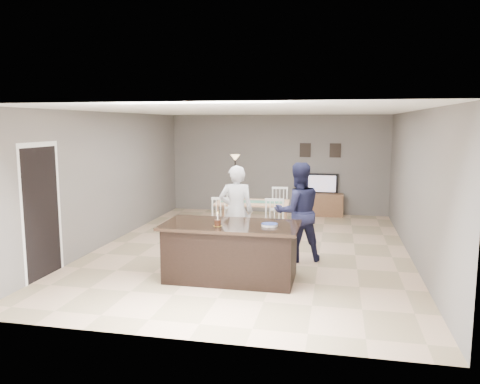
% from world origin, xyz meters
% --- Properties ---
extents(floor, '(8.00, 8.00, 0.00)m').
position_xyz_m(floor, '(0.00, 0.00, 0.00)').
color(floor, tan).
rests_on(floor, ground).
extents(room_shell, '(8.00, 8.00, 8.00)m').
position_xyz_m(room_shell, '(0.00, 0.00, 1.68)').
color(room_shell, slate).
rests_on(room_shell, floor).
extents(kitchen_island, '(2.15, 1.10, 0.90)m').
position_xyz_m(kitchen_island, '(0.00, -1.80, 0.45)').
color(kitchen_island, black).
rests_on(kitchen_island, floor).
extents(tv_console, '(1.20, 0.40, 0.60)m').
position_xyz_m(tv_console, '(1.20, 3.77, 0.30)').
color(tv_console, brown).
rests_on(tv_console, floor).
extents(television, '(0.91, 0.12, 0.53)m').
position_xyz_m(television, '(1.20, 3.84, 0.86)').
color(television, black).
rests_on(television, tv_console).
extents(tv_screen_glow, '(0.78, 0.00, 0.78)m').
position_xyz_m(tv_screen_glow, '(1.20, 3.76, 0.87)').
color(tv_screen_glow, orange).
rests_on(tv_screen_glow, tv_console).
extents(picture_frames, '(1.10, 0.02, 0.38)m').
position_xyz_m(picture_frames, '(1.15, 3.98, 1.75)').
color(picture_frames, black).
rests_on(picture_frames, room_shell).
extents(doorway, '(0.00, 2.10, 2.65)m').
position_xyz_m(doorway, '(-2.99, -2.30, 1.26)').
color(doorway, black).
rests_on(doorway, floor).
extents(woman, '(0.70, 0.53, 1.72)m').
position_xyz_m(woman, '(-0.18, -0.57, 0.86)').
color(woman, silver).
rests_on(woman, floor).
extents(man, '(1.06, 0.95, 1.78)m').
position_xyz_m(man, '(0.95, -0.54, 0.89)').
color(man, '#1A1C39').
rests_on(man, floor).
extents(birthday_cake, '(0.14, 0.14, 0.21)m').
position_xyz_m(birthday_cake, '(-0.17, -1.99, 0.95)').
color(birthday_cake, gold).
rests_on(birthday_cake, kitchen_island).
extents(plate_stack, '(0.26, 0.26, 0.04)m').
position_xyz_m(plate_stack, '(0.62, -1.84, 0.92)').
color(plate_stack, white).
rests_on(plate_stack, kitchen_island).
extents(dining_table, '(1.66, 1.90, 0.98)m').
position_xyz_m(dining_table, '(-0.20, 1.19, 0.62)').
color(dining_table, tan).
rests_on(dining_table, floor).
extents(floor_lamp, '(0.25, 0.25, 1.67)m').
position_xyz_m(floor_lamp, '(-0.96, 2.90, 1.30)').
color(floor_lamp, black).
rests_on(floor_lamp, floor).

